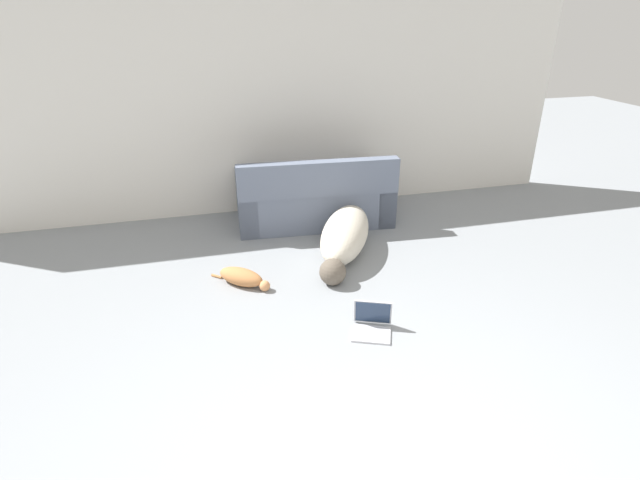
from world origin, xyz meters
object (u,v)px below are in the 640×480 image
Objects in this scene: dog at (345,235)px; laptop_open at (372,321)px; couch at (314,199)px; cat at (242,277)px.

laptop_open is at bearing 18.65° from dog.
laptop_open is at bearing 91.65° from couch.
laptop_open is (-0.18, -1.31, -0.11)m from dog.
dog is at bearing 100.54° from couch.
couch reaches higher than dog.
cat is (-1.06, -0.38, -0.11)m from dog.
dog is at bearing 60.85° from cat.
couch is 1.11× the size of dog.
cat is (-0.96, -1.23, -0.19)m from couch.
dog is 4.27× the size of laptop_open.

